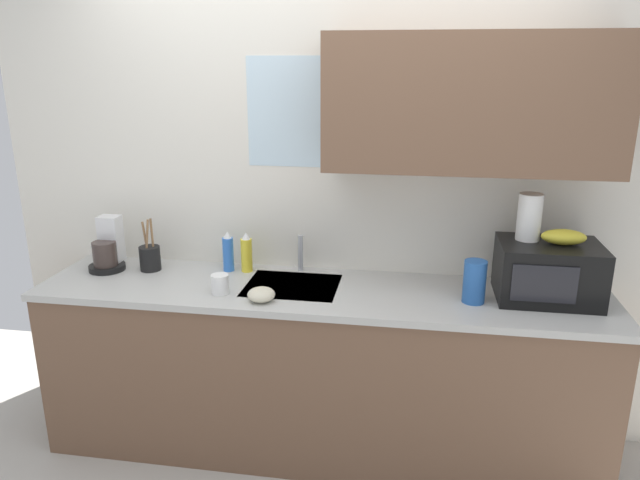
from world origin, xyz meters
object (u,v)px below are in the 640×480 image
Objects in this scene: mug_white at (220,284)px; small_bowl at (261,294)px; utensil_crock at (150,257)px; cereal_canister at (474,282)px; banana_bunch at (564,237)px; paper_towel_roll at (529,217)px; coffee_maker at (108,250)px; dish_soap_bottle_yellow at (247,253)px; dish_soap_bottle_blue at (228,252)px; microwave at (548,271)px.

mug_white reaches higher than small_bowl.
cereal_canister is at bearing -5.80° from utensil_crock.
banana_bunch is 0.70× the size of utensil_crock.
paper_towel_roll is 0.79× the size of coffee_maker.
dish_soap_bottle_yellow is 0.98× the size of dish_soap_bottle_blue.
microwave is 2.16× the size of dish_soap_bottle_yellow.
coffee_maker is at bearing 160.62° from mug_white.
paper_towel_roll is 0.40m from cereal_canister.
utensil_crock is (-2.01, 0.07, -0.06)m from microwave.
coffee_maker reaches higher than mug_white.
mug_white is at bearing -19.38° from coffee_maker.
dish_soap_bottle_blue is (0.65, 0.07, -0.00)m from coffee_maker.
small_bowl is (0.93, -0.31, -0.07)m from coffee_maker.
microwave is at bearing -1.53° from coffee_maker.
coffee_maker is (-2.24, 0.06, -0.03)m from microwave.
dish_soap_bottle_yellow is at bearing 176.52° from paper_towel_roll.
paper_towel_roll reaches higher than utensil_crock.
banana_bunch is 1.62m from mug_white.
utensil_crock is (-1.91, 0.02, -0.31)m from paper_towel_roll.
microwave reaches higher than dish_soap_bottle_blue.
small_bowl is (-1.22, -0.30, -0.35)m from paper_towel_roll.
paper_towel_roll is 1.69× the size of small_bowl.
utensil_crock reaches higher than small_bowl.
banana_bunch reaches higher than cereal_canister.
cereal_canister is (-0.34, -0.10, -0.03)m from microwave.
dish_soap_bottle_blue is 0.42m from utensil_crock.
paper_towel_roll reaches higher than microwave.
microwave is 1.50m from dish_soap_bottle_yellow.
utensil_crock reaches higher than coffee_maker.
paper_towel_roll is 1.30m from small_bowl.
dish_soap_bottle_blue is (-1.49, 0.08, -0.28)m from paper_towel_roll.
dish_soap_bottle_yellow is 0.75× the size of utensil_crock.
small_bowl is (-1.37, -0.25, -0.27)m from banana_bunch.
utensil_crock reaches higher than dish_soap_bottle_blue.
utensil_crock is at bearing -172.82° from dish_soap_bottle_yellow.
banana_bunch is at bearing -1.46° from coffee_maker.
coffee_maker reaches higher than dish_soap_bottle_blue.
paper_towel_roll reaches higher than dish_soap_bottle_yellow.
dish_soap_bottle_blue is at bearing 175.35° from microwave.
paper_towel_roll is 2.32× the size of mug_white.
utensil_crock is (-0.48, 0.26, 0.02)m from mug_white.
paper_towel_roll reaches higher than coffee_maker.
mug_white is at bearing -97.02° from dish_soap_bottle_yellow.
mug_white is at bearing -28.64° from utensil_crock.
cereal_canister is 0.71× the size of utensil_crock.
utensil_crock is 2.18× the size of small_bowl.
banana_bunch reaches higher than small_bowl.
small_bowl is (0.18, -0.38, -0.07)m from dish_soap_bottle_yellow.
cereal_canister is at bearing 4.31° from mug_white.
dish_soap_bottle_blue is 1.27m from cereal_canister.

